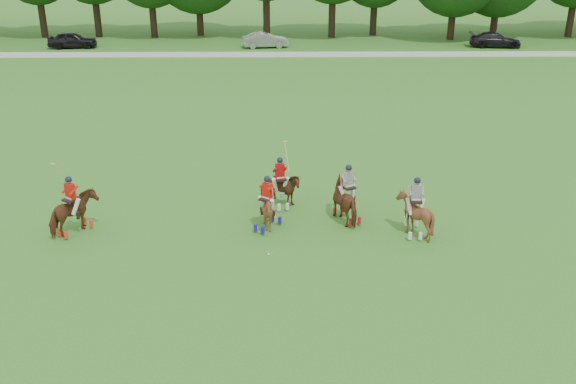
{
  "coord_description": "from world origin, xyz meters",
  "views": [
    {
      "loc": [
        1.47,
        -18.76,
        11.17
      ],
      "look_at": [
        1.7,
        4.2,
        1.4
      ],
      "focal_mm": 40.0,
      "sensor_mm": 36.0,
      "label": 1
    }
  ],
  "objects_px": {
    "car_mid": "(265,40)",
    "polo_red_a": "(73,213)",
    "polo_red_c": "(268,211)",
    "polo_stripe_a": "(347,201)",
    "polo_ball": "(269,254)",
    "car_right": "(495,40)",
    "car_left": "(72,40)",
    "polo_red_b": "(280,190)",
    "polo_stripe_b": "(415,214)"
  },
  "relations": [
    {
      "from": "polo_red_c",
      "to": "polo_stripe_b",
      "type": "height_order",
      "value": "polo_stripe_b"
    },
    {
      "from": "car_right",
      "to": "polo_ball",
      "type": "relative_size",
      "value": 52.67
    },
    {
      "from": "car_right",
      "to": "polo_stripe_a",
      "type": "relative_size",
      "value": 1.99
    },
    {
      "from": "polo_red_a",
      "to": "polo_red_b",
      "type": "height_order",
      "value": "polo_red_a"
    },
    {
      "from": "car_mid",
      "to": "polo_stripe_b",
      "type": "xyz_separation_m",
      "value": [
        6.57,
        -39.2,
        0.15
      ]
    },
    {
      "from": "polo_red_b",
      "to": "polo_ball",
      "type": "distance_m",
      "value": 4.36
    },
    {
      "from": "car_left",
      "to": "car_right",
      "type": "xyz_separation_m",
      "value": [
        39.95,
        0.0,
        -0.07
      ]
    },
    {
      "from": "polo_red_a",
      "to": "polo_stripe_a",
      "type": "height_order",
      "value": "polo_red_a"
    },
    {
      "from": "polo_red_b",
      "to": "polo_red_c",
      "type": "height_order",
      "value": "polo_red_b"
    },
    {
      "from": "car_mid",
      "to": "polo_red_a",
      "type": "xyz_separation_m",
      "value": [
        -6.47,
        -38.97,
        0.15
      ]
    },
    {
      "from": "car_left",
      "to": "polo_stripe_a",
      "type": "bearing_deg",
      "value": -154.93
    },
    {
      "from": "polo_red_b",
      "to": "car_left",
      "type": "bearing_deg",
      "value": 118.19
    },
    {
      "from": "car_right",
      "to": "polo_red_b",
      "type": "xyz_separation_m",
      "value": [
        -20.35,
        -36.57,
        0.09
      ]
    },
    {
      "from": "polo_red_b",
      "to": "polo_ball",
      "type": "relative_size",
      "value": 30.43
    },
    {
      "from": "polo_red_c",
      "to": "polo_ball",
      "type": "bearing_deg",
      "value": -88.17
    },
    {
      "from": "car_right",
      "to": "polo_red_c",
      "type": "distance_m",
      "value": 43.96
    },
    {
      "from": "car_right",
      "to": "polo_stripe_b",
      "type": "distance_m",
      "value": 42.05
    },
    {
      "from": "polo_red_c",
      "to": "polo_stripe_a",
      "type": "distance_m",
      "value": 3.26
    },
    {
      "from": "polo_red_b",
      "to": "polo_stripe_a",
      "type": "bearing_deg",
      "value": -27.21
    },
    {
      "from": "car_left",
      "to": "polo_ball",
      "type": "relative_size",
      "value": 49.48
    },
    {
      "from": "car_left",
      "to": "polo_red_a",
      "type": "xyz_separation_m",
      "value": [
        11.69,
        -38.97,
        0.09
      ]
    },
    {
      "from": "polo_stripe_a",
      "to": "car_left",
      "type": "bearing_deg",
      "value": 120.42
    },
    {
      "from": "car_left",
      "to": "polo_red_c",
      "type": "bearing_deg",
      "value": -159.06
    },
    {
      "from": "polo_red_c",
      "to": "polo_stripe_a",
      "type": "relative_size",
      "value": 0.93
    },
    {
      "from": "polo_red_c",
      "to": "polo_ball",
      "type": "xyz_separation_m",
      "value": [
        0.07,
        -2.14,
        -0.75
      ]
    },
    {
      "from": "car_left",
      "to": "car_mid",
      "type": "height_order",
      "value": "car_left"
    },
    {
      "from": "car_mid",
      "to": "polo_ball",
      "type": "distance_m",
      "value": 40.87
    },
    {
      "from": "polo_red_c",
      "to": "polo_red_b",
      "type": "bearing_deg",
      "value": 77.36
    },
    {
      "from": "polo_red_c",
      "to": "car_mid",
      "type": "bearing_deg",
      "value": 91.42
    },
    {
      "from": "polo_stripe_b",
      "to": "car_right",
      "type": "bearing_deg",
      "value": 68.78
    },
    {
      "from": "car_mid",
      "to": "polo_ball",
      "type": "bearing_deg",
      "value": 172.18
    },
    {
      "from": "polo_red_b",
      "to": "polo_ball",
      "type": "height_order",
      "value": "polo_red_b"
    },
    {
      "from": "polo_ball",
      "to": "polo_stripe_a",
      "type": "bearing_deg",
      "value": 43.05
    },
    {
      "from": "polo_stripe_b",
      "to": "polo_red_c",
      "type": "bearing_deg",
      "value": 175.05
    },
    {
      "from": "car_mid",
      "to": "polo_ball",
      "type": "height_order",
      "value": "car_mid"
    },
    {
      "from": "car_right",
      "to": "polo_red_b",
      "type": "relative_size",
      "value": 1.73
    },
    {
      "from": "car_left",
      "to": "polo_stripe_a",
      "type": "distance_m",
      "value": 44.02
    },
    {
      "from": "polo_red_c",
      "to": "polo_ball",
      "type": "height_order",
      "value": "polo_red_c"
    },
    {
      "from": "car_mid",
      "to": "polo_stripe_b",
      "type": "distance_m",
      "value": 39.74
    },
    {
      "from": "polo_ball",
      "to": "car_left",
      "type": "bearing_deg",
      "value": 115.16
    },
    {
      "from": "polo_red_c",
      "to": "polo_stripe_b",
      "type": "xyz_separation_m",
      "value": [
        5.61,
        -0.49,
        0.06
      ]
    },
    {
      "from": "car_right",
      "to": "polo_stripe_a",
      "type": "bearing_deg",
      "value": 160.49
    },
    {
      "from": "car_left",
      "to": "polo_stripe_a",
      "type": "height_order",
      "value": "polo_stripe_a"
    },
    {
      "from": "polo_red_a",
      "to": "polo_red_c",
      "type": "height_order",
      "value": "polo_red_a"
    },
    {
      "from": "polo_red_a",
      "to": "polo_stripe_a",
      "type": "distance_m",
      "value": 10.64
    },
    {
      "from": "car_right",
      "to": "polo_stripe_a",
      "type": "xyz_separation_m",
      "value": [
        -17.66,
        -37.96,
        0.18
      ]
    },
    {
      "from": "car_mid",
      "to": "polo_ball",
      "type": "relative_size",
      "value": 47.2
    },
    {
      "from": "polo_stripe_a",
      "to": "polo_stripe_b",
      "type": "relative_size",
      "value": 1.02
    },
    {
      "from": "polo_stripe_a",
      "to": "polo_ball",
      "type": "height_order",
      "value": "polo_stripe_a"
    },
    {
      "from": "car_mid",
      "to": "car_right",
      "type": "bearing_deg",
      "value": -99.26
    }
  ]
}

